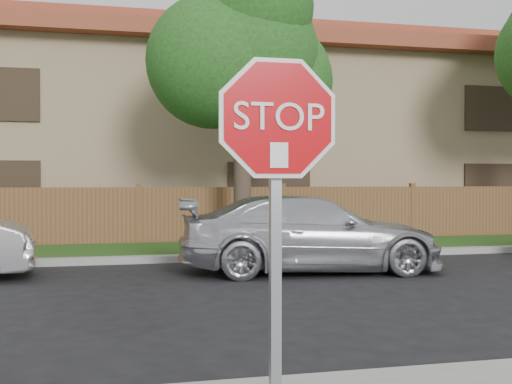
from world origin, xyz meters
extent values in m
cube|color=gray|center=(0.00, 8.15, 0.07)|extent=(70.00, 0.30, 0.15)
cube|color=#1E4714|center=(0.00, 9.80, 0.06)|extent=(70.00, 3.00, 0.12)
cube|color=brown|center=(0.00, 11.40, 0.80)|extent=(70.00, 0.12, 1.60)
cube|color=#99865F|center=(0.00, 17.00, 3.00)|extent=(34.00, 8.00, 6.00)
cube|color=brown|center=(0.00, 17.00, 6.25)|extent=(35.20, 9.20, 0.50)
cube|color=brown|center=(0.00, 17.00, 6.85)|extent=(33.00, 5.50, 0.70)
cylinder|color=#382B21|center=(2.50, 9.70, 1.96)|extent=(0.44, 0.44, 3.92)
sphere|color=#1F4415|center=(2.50, 9.70, 4.90)|extent=(3.80, 3.80, 3.80)
sphere|color=#1F4415|center=(3.40, 10.00, 4.34)|extent=(3.00, 3.00, 3.00)
sphere|color=#1F4415|center=(1.70, 9.30, 4.62)|extent=(3.20, 3.20, 3.20)
sphere|color=#1F4415|center=(2.70, 9.10, 5.95)|extent=(2.80, 2.80, 2.80)
cube|color=gray|center=(0.48, -1.44, 1.25)|extent=(0.06, 0.06, 2.30)
cylinder|color=white|center=(0.48, -1.50, 2.15)|extent=(1.01, 0.02, 1.01)
cylinder|color=#BD070C|center=(0.48, -1.51, 2.15)|extent=(0.93, 0.02, 0.93)
cube|color=white|center=(0.48, -1.53, 1.93)|extent=(0.11, 0.00, 0.15)
imported|color=silver|center=(3.15, 6.18, 0.74)|extent=(5.28, 2.51, 1.49)
camera|label=1|loc=(-0.43, -4.95, 1.78)|focal=42.00mm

